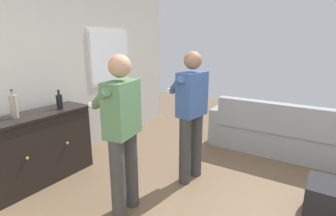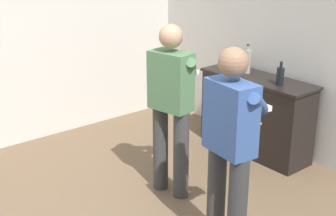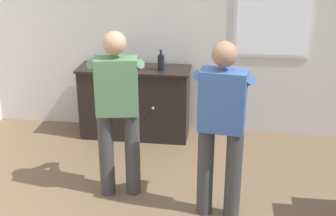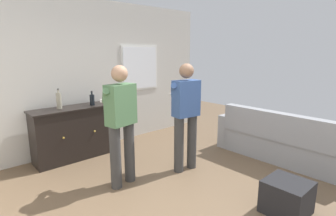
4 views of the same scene
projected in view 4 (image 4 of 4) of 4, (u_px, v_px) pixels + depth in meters
ground at (196, 196)px, 3.42m from camera, size 10.40×10.40×0.00m
wall_back_with_window at (96, 75)px, 5.07m from camera, size 5.20×0.15×2.80m
couch at (285, 144)px, 4.39m from camera, size 0.57×2.47×0.88m
sideboard_cabinet at (74, 133)px, 4.58m from camera, size 1.39×0.49×0.91m
bottle_wine_green at (59, 101)px, 4.35m from camera, size 0.08×0.08×0.34m
bottle_liquor_amber at (92, 100)px, 4.65m from camera, size 0.08×0.08×0.26m
ottoman at (287, 197)px, 3.04m from camera, size 0.47×0.47×0.39m
person_standing_left at (121, 120)px, 3.56m from camera, size 0.55×0.51×1.68m
person_standing_right at (185, 112)px, 4.03m from camera, size 0.55×0.50×1.68m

